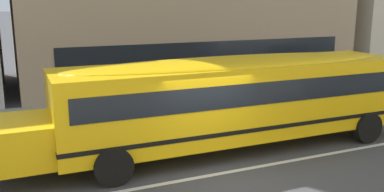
% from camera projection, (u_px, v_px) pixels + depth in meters
% --- Properties ---
extents(ground_plane, '(400.00, 400.00, 0.00)m').
position_uv_depth(ground_plane, '(215.00, 175.00, 10.90)').
color(ground_plane, '#424244').
extents(sidewalk_far, '(120.00, 3.00, 0.01)m').
position_uv_depth(sidewalk_far, '(131.00, 105.00, 18.13)').
color(sidewalk_far, gray).
rests_on(sidewalk_far, ground_plane).
extents(lane_centreline, '(110.00, 0.16, 0.01)m').
position_uv_depth(lane_centreline, '(215.00, 174.00, 10.90)').
color(lane_centreline, silver).
rests_on(lane_centreline, ground_plane).
extents(school_bus, '(12.56, 3.02, 2.81)m').
position_uv_depth(school_bus, '(230.00, 96.00, 12.47)').
color(school_bus, yellow).
rests_on(school_bus, ground_plane).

